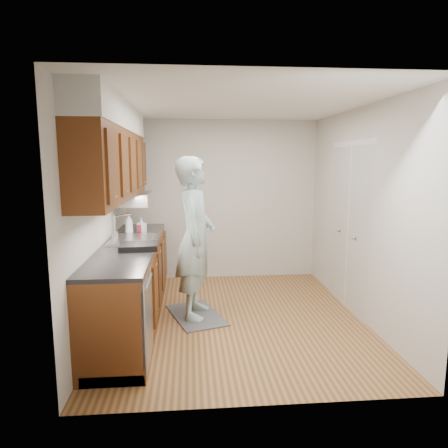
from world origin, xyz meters
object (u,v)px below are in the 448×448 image
at_px(soap_bottle_b, 142,225).
at_px(soap_bottle_a, 129,224).
at_px(soda_can, 140,229).
at_px(dish_rack, 139,246).
at_px(person, 195,227).

bearing_deg(soap_bottle_b, soap_bottle_a, -162.48).
bearing_deg(soap_bottle_a, soda_can, 6.94).
xyz_separation_m(soap_bottle_b, soda_can, (-0.02, -0.03, -0.04)).
bearing_deg(soap_bottle_a, dish_rack, -75.99).
distance_m(soda_can, dish_rack, 0.95).
bearing_deg(dish_rack, soda_can, 91.95).
distance_m(soap_bottle_a, soap_bottle_b, 0.16).
bearing_deg(soap_bottle_b, person, -38.44).
distance_m(soap_bottle_b, soda_can, 0.06).
bearing_deg(soda_can, soap_bottle_b, 55.32).
distance_m(soap_bottle_a, soda_can, 0.15).
distance_m(person, soap_bottle_b, 0.88).
relative_size(soap_bottle_a, dish_rack, 0.68).
height_order(soda_can, dish_rack, soda_can).
height_order(person, soap_bottle_b, person).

